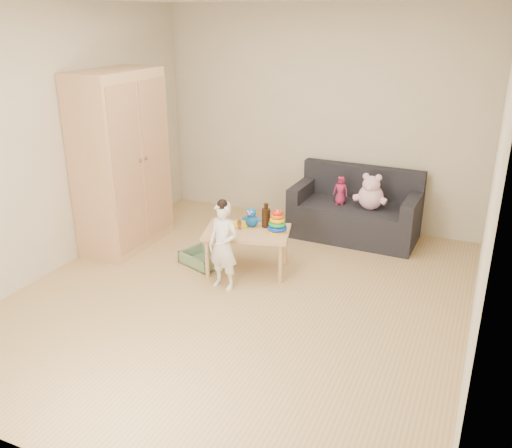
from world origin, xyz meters
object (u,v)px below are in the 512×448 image
at_px(wardrobe, 121,161).
at_px(toddler, 223,247).
at_px(sofa, 354,221).
at_px(play_table, 247,251).

distance_m(wardrobe, toddler, 1.67).
bearing_deg(toddler, wardrobe, 169.99).
bearing_deg(sofa, wardrobe, -150.41).
bearing_deg(sofa, play_table, -118.80).
relative_size(wardrobe, toddler, 2.29).
height_order(play_table, toddler, toddler).
height_order(wardrobe, toddler, wardrobe).
height_order(wardrobe, play_table, wardrobe).
height_order(wardrobe, sofa, wardrobe).
xyz_separation_m(sofa, toddler, (-0.82, -1.74, 0.22)).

